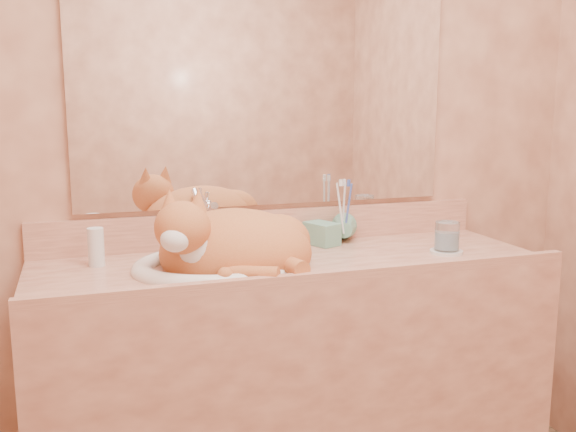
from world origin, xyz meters
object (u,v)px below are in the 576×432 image
object	(u,v)px
cat	(229,242)
sink_basin	(222,241)
water_glass	(447,236)
toothbrush_cup	(344,231)
soap_dispenser	(334,222)
vanity_counter	(292,387)

from	to	relation	value
cat	sink_basin	bearing A→B (deg)	150.20
sink_basin	water_glass	bearing A→B (deg)	-12.59
cat	toothbrush_cup	bearing A→B (deg)	44.89
cat	water_glass	distance (m)	0.73
soap_dispenser	toothbrush_cup	world-z (taller)	soap_dispenser
toothbrush_cup	water_glass	size ratio (longest dim) A/B	1.03
vanity_counter	cat	size ratio (longest dim) A/B	3.44
sink_basin	soap_dispenser	bearing A→B (deg)	10.20
cat	toothbrush_cup	xyz separation A→B (m)	(0.46, 0.21, -0.04)
vanity_counter	soap_dispenser	size ratio (longest dim) A/B	9.13
cat	soap_dispenser	distance (m)	0.44
soap_dispenser	cat	bearing A→B (deg)	179.68
cat	water_glass	xyz separation A→B (m)	(0.73, -0.03, -0.02)
sink_basin	cat	size ratio (longest dim) A/B	1.13
vanity_counter	water_glass	size ratio (longest dim) A/B	16.99
vanity_counter	sink_basin	world-z (taller)	sink_basin
sink_basin	water_glass	size ratio (longest dim) A/B	5.58
vanity_counter	sink_basin	distance (m)	0.56
sink_basin	soap_dispenser	xyz separation A→B (m)	(0.42, 0.15, 0.01)
sink_basin	soap_dispenser	distance (m)	0.45
water_glass	cat	bearing A→B (deg)	177.93
cat	soap_dispenser	xyz separation A→B (m)	(0.41, 0.17, 0.01)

